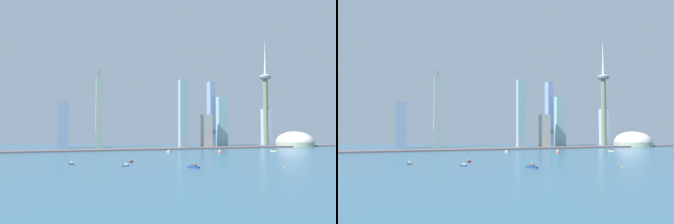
% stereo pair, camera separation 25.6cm
% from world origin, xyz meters
% --- Properties ---
extents(waterfront_pier, '(868.39, 46.98, 3.15)m').
position_xyz_m(waterfront_pier, '(0.00, 488.75, 1.58)').
color(waterfront_pier, '#605459').
rests_on(waterfront_pier, ground).
extents(observation_tower, '(32.25, 32.25, 298.49)m').
position_xyz_m(observation_tower, '(257.30, 527.20, 136.79)').
color(observation_tower, '#70765A').
rests_on(observation_tower, ground).
extents(stadium_dome, '(102.42, 102.42, 54.98)m').
position_xyz_m(stadium_dome, '(331.96, 502.82, 11.72)').
color(stadium_dome, '#94A289').
rests_on(stadium_dome, ground).
extents(skyscraper_0, '(15.03, 23.87, 177.95)m').
position_xyz_m(skyscraper_0, '(117.03, 579.05, 88.97)').
color(skyscraper_0, '#7D94BE').
rests_on(skyscraper_0, ground).
extents(skyscraper_1, '(24.78, 23.17, 84.53)m').
position_xyz_m(skyscraper_1, '(75.72, 520.51, 42.26)').
color(skyscraper_1, '#B4ABA5').
rests_on(skyscraper_1, ground).
extents(skyscraper_2, '(27.21, 16.13, 132.89)m').
position_xyz_m(skyscraper_2, '(132.34, 543.38, 66.45)').
color(skyscraper_2, '#88B1B4').
rests_on(skyscraper_2, ground).
extents(skyscraper_3, '(16.74, 13.26, 198.81)m').
position_xyz_m(skyscraper_3, '(-185.90, 601.78, 89.92)').
color(skyscraper_3, '#97A89B').
rests_on(skyscraper_3, ground).
extents(skyscraper_4, '(24.03, 18.54, 113.60)m').
position_xyz_m(skyscraper_4, '(306.48, 598.38, 54.53)').
color(skyscraper_4, '#A5BDD4').
rests_on(skyscraper_4, ground).
extents(skyscraper_5, '(25.54, 23.86, 114.54)m').
position_xyz_m(skyscraper_5, '(-273.60, 594.16, 57.27)').
color(skyscraper_5, '#869CBE').
rests_on(skyscraper_5, ground).
extents(skyscraper_6, '(21.44, 15.81, 168.73)m').
position_xyz_m(skyscraper_6, '(6.95, 503.16, 84.36)').
color(skyscraper_6, '#89A9AF').
rests_on(skyscraper_6, ground).
extents(boat_0, '(6.30, 3.57, 4.20)m').
position_xyz_m(boat_0, '(-177.03, 227.04, 1.57)').
color(boat_0, '#B3222E').
rests_on(boat_0, ground).
extents(boat_1, '(6.58, 2.84, 4.34)m').
position_xyz_m(boat_1, '(-260.83, 223.63, 1.55)').
color(boat_1, '#142239').
rests_on(boat_1, ground).
extents(boat_2, '(10.46, 12.85, 10.69)m').
position_xyz_m(boat_2, '(157.08, 353.43, 1.71)').
color(boat_2, beige).
rests_on(boat_2, ground).
extents(boat_3, '(14.59, 17.43, 8.15)m').
position_xyz_m(boat_3, '(-62.30, 402.08, 1.30)').
color(boat_3, beige).
rests_on(boat_3, ground).
extents(boat_4, '(10.02, 5.14, 7.04)m').
position_xyz_m(boat_4, '(-193.47, 180.08, 1.34)').
color(boat_4, navy).
rests_on(boat_4, ground).
extents(boat_5, '(6.33, 9.90, 4.63)m').
position_xyz_m(boat_5, '(33.51, 361.14, 1.65)').
color(boat_5, red).
rests_on(boat_5, ground).
extents(boat_6, '(13.83, 14.79, 9.19)m').
position_xyz_m(boat_6, '(-115.95, 134.74, 1.56)').
color(boat_6, navy).
rests_on(boat_6, ground).
extents(channel_buoy_0, '(1.58, 1.58, 2.51)m').
position_xyz_m(channel_buoy_0, '(-2.98, 106.71, 1.25)').
color(channel_buoy_0, yellow).
rests_on(channel_buoy_0, ground).
extents(channel_buoy_1, '(1.92, 1.92, 2.77)m').
position_xyz_m(channel_buoy_1, '(-52.65, 312.01, 1.38)').
color(channel_buoy_1, '#E54C19').
rests_on(channel_buoy_1, ground).
extents(channel_buoy_2, '(1.22, 1.22, 1.87)m').
position_xyz_m(channel_buoy_2, '(-249.12, 372.60, 0.94)').
color(channel_buoy_2, green).
rests_on(channel_buoy_2, ground).
extents(airplane, '(28.53, 30.08, 7.78)m').
position_xyz_m(airplane, '(-37.57, 518.76, 210.15)').
color(airplane, '#ADC3D3').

